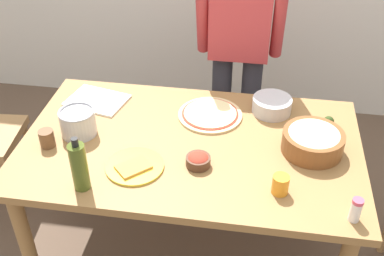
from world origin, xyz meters
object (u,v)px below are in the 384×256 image
person_cook (239,41)px  steel_pot (78,122)px  pizza_raw_on_board (210,114)px  cutting_board_white (97,100)px  salt_shaker (356,210)px  mixing_bowl_steel (272,105)px  plate_with_slice (134,166)px  cup_small_brown (47,138)px  avocado (328,123)px  small_sauce_bowl (198,160)px  dining_table (190,158)px  olive_oil_bottle (79,166)px  popcorn_bowl (313,140)px  cup_orange (280,184)px

person_cook → steel_pot: 1.05m
pizza_raw_on_board → cutting_board_white: (-0.61, 0.04, -0.00)m
pizza_raw_on_board → salt_shaker: 0.89m
mixing_bowl_steel → steel_pot: size_ratio=1.15×
plate_with_slice → cup_small_brown: 0.45m
cup_small_brown → cutting_board_white: cup_small_brown is taller
pizza_raw_on_board → avocado: 0.58m
plate_with_slice → small_sauce_bowl: bearing=12.5°
pizza_raw_on_board → avocado: size_ratio=4.66×
pizza_raw_on_board → small_sauce_bowl: size_ratio=2.97×
plate_with_slice → avocado: bearing=26.7°
person_cook → avocado: person_cook is taller
dining_table → small_sauce_bowl: bearing=-68.9°
steel_pot → salt_shaker: size_ratio=1.64×
plate_with_slice → olive_oil_bottle: (-0.18, -0.15, 0.11)m
small_sauce_bowl → popcorn_bowl: bearing=20.0°
person_cook → pizza_raw_on_board: size_ratio=4.96×
olive_oil_bottle → cutting_board_white: olive_oil_bottle is taller
dining_table → mixing_bowl_steel: (0.37, 0.32, 0.13)m
cup_orange → dining_table: bearing=146.9°
popcorn_bowl → avocado: 0.21m
person_cook → popcorn_bowl: size_ratio=5.79×
pizza_raw_on_board → salt_shaker: size_ratio=3.08×
small_sauce_bowl → olive_oil_bottle: bearing=-155.0°
salt_shaker → olive_oil_bottle: bearing=179.3°
cutting_board_white → plate_with_slice: bearing=-56.1°
popcorn_bowl → cutting_board_white: (-1.11, 0.25, -0.06)m
small_sauce_bowl → cup_small_brown: (-0.71, 0.03, 0.01)m
dining_table → cup_small_brown: 0.68m
plate_with_slice → salt_shaker: size_ratio=2.45×
plate_with_slice → olive_oil_bottle: bearing=-140.2°
cutting_board_white → small_sauce_bowl: bearing=-35.5°
dining_table → steel_pot: (-0.54, -0.01, 0.16)m
mixing_bowl_steel → cutting_board_white: 0.92m
cutting_board_white → olive_oil_bottle: bearing=-77.2°
cup_small_brown → person_cook: bearing=47.2°
olive_oil_bottle → cup_orange: size_ratio=3.01×
cup_orange → cutting_board_white: bearing=150.3°
small_sauce_bowl → avocado: size_ratio=1.57×
cup_orange → salt_shaker: (0.29, -0.11, 0.01)m
small_sauce_bowl → plate_with_slice: bearing=-167.5°
cup_orange → cutting_board_white: (-0.97, 0.55, -0.04)m
dining_table → cup_small_brown: (-0.65, -0.13, 0.13)m
olive_oil_bottle → cup_orange: bearing=6.7°
salt_shaker → avocado: salt_shaker is taller
dining_table → pizza_raw_on_board: size_ratio=4.90×
pizza_raw_on_board → olive_oil_bottle: (-0.46, -0.60, 0.10)m
dining_table → avocado: 0.69m
plate_with_slice → cup_small_brown: size_ratio=3.06×
person_cook → mixing_bowl_steel: size_ratio=8.10×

